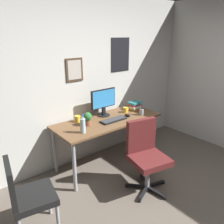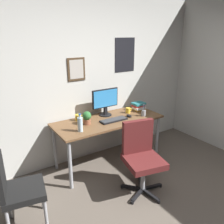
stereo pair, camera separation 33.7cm
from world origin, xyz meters
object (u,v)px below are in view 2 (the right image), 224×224
side_chair (16,188)px  pen_cup (144,113)px  office_chair (141,154)px  book_stack_left (139,106)px  computer_mouse (129,116)px  coffee_mug_near (128,110)px  coffee_mug_far (78,117)px  keyboard (114,120)px  monitor (105,101)px  water_bottle (80,124)px  potted_plant (87,117)px

side_chair → pen_cup: size_ratio=4.38×
office_chair → book_stack_left: 1.16m
side_chair → computer_mouse: 1.93m
coffee_mug_near → office_chair: bearing=-116.9°
computer_mouse → pen_cup: size_ratio=0.55×
computer_mouse → coffee_mug_far: coffee_mug_far is taller
computer_mouse → coffee_mug_near: coffee_mug_near is taller
book_stack_left → computer_mouse: bearing=-152.6°
office_chair → coffee_mug_near: size_ratio=8.02×
side_chair → keyboard: (1.54, 0.50, 0.26)m
computer_mouse → pen_cup: bearing=-23.6°
office_chair → coffee_mug_far: 1.13m
office_chair → keyboard: size_ratio=2.21×
side_chair → computer_mouse: size_ratio=7.95×
monitor → water_bottle: 0.73m
side_chair → keyboard: side_chair is taller
side_chair → book_stack_left: book_stack_left is taller
water_bottle → keyboard: bearing=7.7°
computer_mouse → keyboard: bearing=-178.8°
keyboard → book_stack_left: (0.64, 0.18, 0.06)m
keyboard → potted_plant: bearing=165.5°
keyboard → coffee_mug_near: size_ratio=3.63×
coffee_mug_far → computer_mouse: bearing=-22.1°
office_chair → computer_mouse: office_chair is taller
office_chair → coffee_mug_far: office_chair is taller
keyboard → computer_mouse: size_ratio=3.91×
water_bottle → coffee_mug_far: (0.15, 0.39, -0.06)m
monitor → water_bottle: bearing=-149.8°
coffee_mug_far → potted_plant: potted_plant is taller
computer_mouse → pen_cup: (0.22, -0.10, 0.04)m
computer_mouse → potted_plant: potted_plant is taller
coffee_mug_far → pen_cup: pen_cup is taller
side_chair → book_stack_left: size_ratio=4.18×
side_chair → keyboard: size_ratio=2.03×
potted_plant → monitor: bearing=22.6°
coffee_mug_near → book_stack_left: bearing=2.9°
water_bottle → pen_cup: bearing=-0.4°
potted_plant → coffee_mug_near: bearing=4.9°
coffee_mug_near → pen_cup: bearing=-66.5°
side_chair → coffee_mug_far: side_chair is taller
computer_mouse → side_chair: bearing=-164.7°
computer_mouse → coffee_mug_near: size_ratio=0.93×
keyboard → coffee_mug_near: bearing=23.1°
water_bottle → coffee_mug_far: bearing=68.6°
office_chair → computer_mouse: size_ratio=8.64×
pen_cup → book_stack_left: bearing=65.4°
computer_mouse → pen_cup: pen_cup is taller
water_bottle → potted_plant: (0.20, 0.18, -0.00)m
coffee_mug_near → book_stack_left: size_ratio=0.56×
side_chair → computer_mouse: bearing=15.3°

